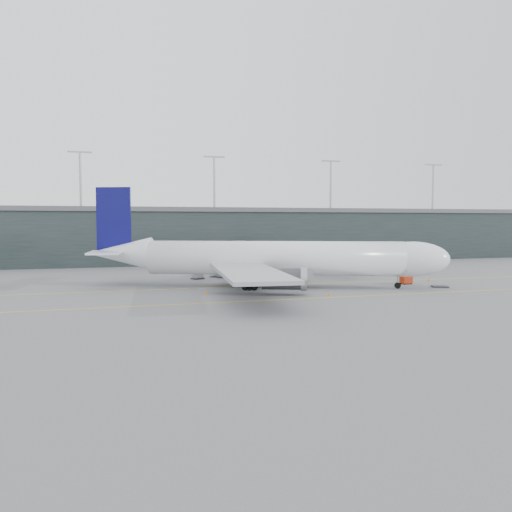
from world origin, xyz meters
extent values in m
plane|color=#5C5C61|center=(0.00, 0.00, 0.00)|extent=(320.00, 320.00, 0.00)
cube|color=yellow|center=(0.00, -4.00, 0.01)|extent=(160.00, 0.25, 0.02)
cube|color=yellow|center=(0.00, -20.00, 0.01)|extent=(160.00, 0.25, 0.02)
cube|color=yellow|center=(5.00, 20.00, 0.01)|extent=(0.25, 60.00, 0.02)
cube|color=#1C2727|center=(0.00, 58.00, 7.00)|extent=(240.00, 35.00, 14.00)
cube|color=#545659|center=(0.00, 58.00, 14.60)|extent=(240.00, 36.00, 1.20)
cylinder|color=#9E9EA3|center=(-30.00, 48.00, 22.00)|extent=(0.60, 0.60, 14.00)
cylinder|color=#9E9EA3|center=(5.00, 48.00, 22.00)|extent=(0.60, 0.60, 14.00)
cylinder|color=#9E9EA3|center=(40.00, 48.00, 22.00)|extent=(0.60, 0.60, 14.00)
cylinder|color=#9E9EA3|center=(75.00, 48.00, 22.00)|extent=(0.60, 0.60, 14.00)
cylinder|color=white|center=(4.84, -6.29, 5.08)|extent=(43.29, 21.49, 5.95)
ellipsoid|color=white|center=(26.75, -14.78, 5.08)|extent=(13.79, 10.06, 5.95)
cone|color=white|center=(-20.65, 3.59, 5.76)|extent=(11.90, 9.14, 5.71)
cube|color=#9A9CA3|center=(3.95, -5.94, 2.78)|extent=(16.04, 10.02, 1.92)
cube|color=black|center=(30.15, -16.10, 6.04)|extent=(3.01, 3.45, 0.77)
cube|color=#9A9CA3|center=(-3.21, -19.11, 4.12)|extent=(11.11, 28.48, 0.53)
cylinder|color=#3B3B40|center=(3.34, -15.48, 2.49)|extent=(7.47, 5.56, 3.36)
cube|color=#9A9CA3|center=(7.53, 8.62, 4.12)|extent=(23.69, 27.38, 0.53)
cylinder|color=#3B3B40|center=(9.92, 1.52, 2.49)|extent=(7.47, 5.56, 3.36)
cube|color=#0B0A57|center=(-21.99, 4.11, 11.80)|extent=(5.99, 2.70, 11.51)
cube|color=white|center=(-23.45, -0.98, 6.23)|extent=(6.18, 9.15, 0.34)
cube|color=white|center=(-19.63, 8.86, 6.23)|extent=(9.35, 10.08, 0.34)
cylinder|color=black|center=(24.52, -13.92, 0.53)|extent=(1.12, 0.74, 1.06)
cylinder|color=#9E9EA3|center=(24.52, -13.92, 1.25)|extent=(0.29, 0.29, 2.49)
cylinder|color=black|center=(-0.40, -9.19, 0.62)|extent=(1.34, 0.90, 1.25)
cylinder|color=black|center=(2.93, -0.61, 0.62)|extent=(1.34, 0.90, 1.25)
cube|color=#303035|center=(23.23, 1.87, 5.00)|extent=(4.26, 4.49, 2.80)
cube|color=#303035|center=(20.29, 9.63, 5.00)|extent=(6.93, 13.03, 2.50)
cube|color=#303035|center=(15.70, 21.77, 5.00)|extent=(7.16, 13.12, 2.60)
cube|color=#303035|center=(11.10, 33.92, 5.00)|extent=(7.40, 13.21, 2.70)
cylinder|color=#9E9EA3|center=(20.05, 10.28, 1.90)|extent=(0.50, 0.50, 3.80)
cube|color=#3B3B40|center=(20.05, 10.28, 0.35)|extent=(2.40, 2.11, 0.70)
cylinder|color=#303035|center=(23.23, 40.50, 5.00)|extent=(4.00, 4.00, 3.00)
cylinder|color=#303035|center=(23.23, 40.50, 1.80)|extent=(1.80, 1.80, 3.60)
cube|color=#B42C0C|center=(29.31, -9.03, 0.80)|extent=(2.25, 1.64, 1.22)
cylinder|color=black|center=(28.65, -9.62, 0.19)|extent=(0.39, 0.20, 0.37)
cylinder|color=black|center=(30.13, -9.37, 0.19)|extent=(0.39, 0.20, 0.37)
cylinder|color=black|center=(28.49, -8.69, 0.19)|extent=(0.39, 0.20, 0.37)
cylinder|color=black|center=(29.97, -8.44, 0.19)|extent=(0.39, 0.20, 0.37)
cube|color=#333237|center=(32.45, -14.58, 0.16)|extent=(3.23, 2.94, 0.26)
cube|color=#3B3B40|center=(-6.17, 9.17, 0.17)|extent=(2.77, 2.50, 0.23)
cube|color=#AEB3BA|center=(-6.17, 9.17, 1.20)|extent=(2.30, 2.24, 1.71)
cube|color=navy|center=(-6.17, 9.17, 2.09)|extent=(2.38, 2.31, 0.09)
cube|color=#3B3B40|center=(-2.18, 11.89, 0.14)|extent=(2.03, 1.73, 0.18)
cube|color=silver|center=(-2.18, 11.89, 0.95)|extent=(1.65, 1.58, 1.36)
cube|color=navy|center=(-2.18, 11.89, 1.66)|extent=(1.71, 1.63, 0.07)
cube|color=#3B3B40|center=(-0.95, 10.42, 0.16)|extent=(2.44, 2.09, 0.22)
cube|color=#A4AAAF|center=(-0.95, 10.42, 1.14)|extent=(2.00, 1.91, 1.62)
cube|color=navy|center=(-0.95, 10.42, 1.98)|extent=(2.06, 1.97, 0.09)
cone|color=orange|center=(35.61, -6.89, 0.34)|extent=(0.43, 0.43, 0.69)
cone|color=orange|center=(9.67, -18.77, 0.35)|extent=(0.44, 0.44, 0.69)
cone|color=#D1480B|center=(10.13, 10.85, 0.36)|extent=(0.45, 0.45, 0.72)
cone|color=orange|center=(-8.14, -11.99, 0.33)|extent=(0.42, 0.42, 0.67)
camera|label=1|loc=(-22.05, -88.63, 11.50)|focal=35.00mm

